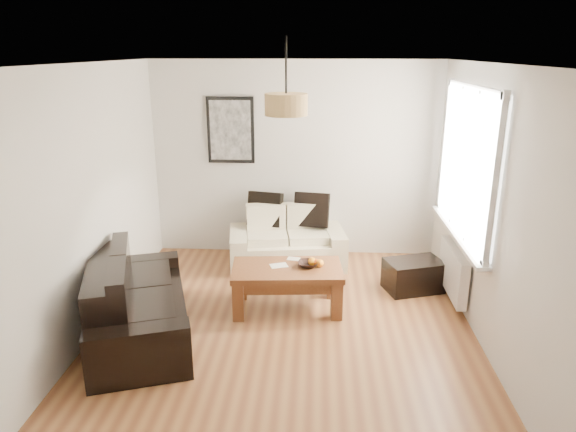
# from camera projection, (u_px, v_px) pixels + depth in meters

# --- Properties ---
(floor) EXTENTS (4.50, 4.50, 0.00)m
(floor) POSITION_uv_depth(u_px,v_px,m) (285.00, 334.00, 5.19)
(floor) COLOR brown
(floor) RESTS_ON ground
(ceiling) EXTENTS (3.80, 4.50, 0.00)m
(ceiling) POSITION_uv_depth(u_px,v_px,m) (284.00, 64.00, 4.39)
(ceiling) COLOR white
(ceiling) RESTS_ON floor
(wall_back) EXTENTS (3.80, 0.04, 2.60)m
(wall_back) POSITION_uv_depth(u_px,v_px,m) (295.00, 160.00, 6.93)
(wall_back) COLOR silver
(wall_back) RESTS_ON floor
(wall_front) EXTENTS (3.80, 0.04, 2.60)m
(wall_front) POSITION_uv_depth(u_px,v_px,m) (256.00, 340.00, 2.65)
(wall_front) COLOR silver
(wall_front) RESTS_ON floor
(wall_left) EXTENTS (0.04, 4.50, 2.60)m
(wall_left) POSITION_uv_depth(u_px,v_px,m) (84.00, 207.00, 4.89)
(wall_left) COLOR silver
(wall_left) RESTS_ON floor
(wall_right) EXTENTS (0.04, 4.50, 2.60)m
(wall_right) POSITION_uv_depth(u_px,v_px,m) (494.00, 214.00, 4.68)
(wall_right) COLOR silver
(wall_right) RESTS_ON floor
(window_bay) EXTENTS (0.14, 1.90, 1.60)m
(window_bay) POSITION_uv_depth(u_px,v_px,m) (469.00, 163.00, 5.35)
(window_bay) COLOR white
(window_bay) RESTS_ON wall_right
(radiator) EXTENTS (0.10, 0.90, 0.52)m
(radiator) POSITION_uv_depth(u_px,v_px,m) (453.00, 271.00, 5.73)
(radiator) COLOR white
(radiator) RESTS_ON wall_right
(poster) EXTENTS (0.62, 0.04, 0.87)m
(poster) POSITION_uv_depth(u_px,v_px,m) (231.00, 130.00, 6.82)
(poster) COLOR black
(poster) RESTS_ON wall_back
(pendant_shade) EXTENTS (0.40, 0.40, 0.20)m
(pendant_shade) POSITION_uv_depth(u_px,v_px,m) (286.00, 104.00, 4.79)
(pendant_shade) COLOR tan
(pendant_shade) RESTS_ON ceiling
(loveseat_cream) EXTENTS (1.58, 1.01, 0.73)m
(loveseat_cream) POSITION_uv_depth(u_px,v_px,m) (287.00, 238.00, 6.77)
(loveseat_cream) COLOR beige
(loveseat_cream) RESTS_ON floor
(sofa_leather) EXTENTS (1.40, 1.98, 0.78)m
(sofa_leather) POSITION_uv_depth(u_px,v_px,m) (138.00, 299.00, 5.07)
(sofa_leather) COLOR black
(sofa_leather) RESTS_ON floor
(coffee_table) EXTENTS (1.23, 0.73, 0.48)m
(coffee_table) POSITION_uv_depth(u_px,v_px,m) (287.00, 288.00, 5.64)
(coffee_table) COLOR brown
(coffee_table) RESTS_ON floor
(ottoman) EXTENTS (0.74, 0.59, 0.37)m
(ottoman) POSITION_uv_depth(u_px,v_px,m) (413.00, 275.00, 6.09)
(ottoman) COLOR black
(ottoman) RESTS_ON floor
(cushion_left) EXTENTS (0.47, 0.23, 0.45)m
(cushion_left) POSITION_uv_depth(u_px,v_px,m) (265.00, 209.00, 6.85)
(cushion_left) COLOR black
(cushion_left) RESTS_ON loveseat_cream
(cushion_right) EXTENTS (0.47, 0.21, 0.45)m
(cushion_right) POSITION_uv_depth(u_px,v_px,m) (312.00, 210.00, 6.82)
(cushion_right) COLOR black
(cushion_right) RESTS_ON loveseat_cream
(fruit_bowl) EXTENTS (0.23, 0.23, 0.05)m
(fruit_bowl) POSITION_uv_depth(u_px,v_px,m) (308.00, 264.00, 5.58)
(fruit_bowl) COLOR black
(fruit_bowl) RESTS_ON coffee_table
(orange_a) EXTENTS (0.09, 0.09, 0.07)m
(orange_a) POSITION_uv_depth(u_px,v_px,m) (316.00, 262.00, 5.60)
(orange_a) COLOR #DC4F12
(orange_a) RESTS_ON fruit_bowl
(orange_b) EXTENTS (0.10, 0.10, 0.09)m
(orange_b) POSITION_uv_depth(u_px,v_px,m) (320.00, 263.00, 5.58)
(orange_b) COLOR orange
(orange_b) RESTS_ON fruit_bowl
(orange_c) EXTENTS (0.09, 0.09, 0.09)m
(orange_c) POSITION_uv_depth(u_px,v_px,m) (312.00, 262.00, 5.62)
(orange_c) COLOR orange
(orange_c) RESTS_ON fruit_bowl
(papers) EXTENTS (0.22, 0.18, 0.01)m
(papers) POSITION_uv_depth(u_px,v_px,m) (279.00, 266.00, 5.61)
(papers) COLOR silver
(papers) RESTS_ON coffee_table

